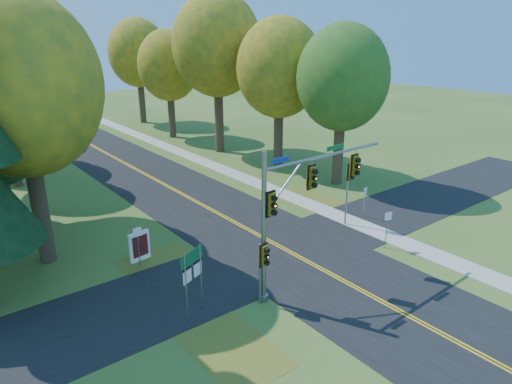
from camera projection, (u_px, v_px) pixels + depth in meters
ground at (311, 264)px, 24.94m from camera, size 160.00×160.00×0.00m
road_main at (311, 264)px, 24.94m from camera, size 8.00×160.00×0.02m
road_cross at (287, 250)px, 26.42m from camera, size 60.00×6.00×0.02m
centerline_left at (310, 264)px, 24.87m from camera, size 0.10×160.00×0.01m
centerline_right at (312, 263)px, 24.99m from camera, size 0.10×160.00×0.01m
sidewalk_east at (382, 234)px, 28.53m from camera, size 1.60×160.00×0.06m
leaf_patch_w_near at (170, 271)px, 24.13m from camera, size 4.00×6.00×0.00m
leaf_patch_e at (320, 205)px, 33.34m from camera, size 3.50×8.00×0.00m
leaf_patch_w_far at (230, 347)px, 18.36m from camera, size 3.00×5.00×0.00m
tree_w_a at (20, 86)px, 22.26m from camera, size 8.00×8.00×14.15m
tree_e_a at (343, 78)px, 35.31m from camera, size 7.20×7.20×12.73m
tree_e_b at (279, 68)px, 39.89m from camera, size 7.60×7.60×13.33m
tree_w_c at (1, 87)px, 34.90m from camera, size 6.80×6.80×11.91m
tree_e_c at (217, 45)px, 44.69m from camera, size 8.80×8.80×15.79m
tree_e_d at (169, 66)px, 51.95m from camera, size 7.00×7.00×12.32m
tree_e_e at (138, 53)px, 60.28m from camera, size 7.80×7.80×13.74m
traffic_mast at (297, 199)px, 21.14m from camera, size 8.00×0.74×7.26m
east_signal_pole at (350, 179)px, 28.77m from camera, size 0.48×0.57×4.23m
ped_signal_pole at (263, 260)px, 20.44m from camera, size 0.50×0.58×3.14m
route_sign_cluster at (193, 269)px, 19.72m from camera, size 1.42×0.64×3.27m
info_kiosk at (140, 246)px, 25.06m from camera, size 1.23×0.33×1.69m
reg_sign_e_north at (365, 197)px, 30.71m from camera, size 0.41×0.13×2.15m
reg_sign_e_south at (388, 223)px, 26.20m from camera, size 0.43×0.16×2.33m
reg_sign_w at (138, 239)px, 24.08m from camera, size 0.46×0.09×2.38m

